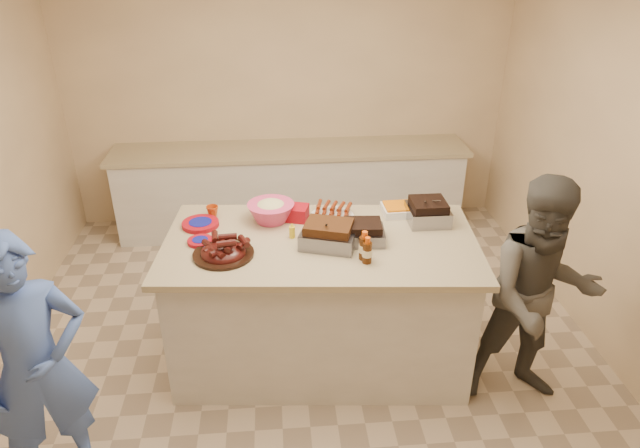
{
  "coord_description": "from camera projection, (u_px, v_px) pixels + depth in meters",
  "views": [
    {
      "loc": [
        -0.17,
        -3.27,
        2.89
      ],
      "look_at": [
        0.13,
        0.13,
        1.1
      ],
      "focal_mm": 32.0,
      "sensor_mm": 36.0,
      "label": 1
    }
  ],
  "objects": [
    {
      "name": "mustard_bottle",
      "position": [
        292.0,
        237.0,
        3.89
      ],
      "size": [
        0.04,
        0.04,
        0.11
      ],
      "primitive_type": "cylinder",
      "rotation": [
        0.0,
        0.0,
        -0.09
      ],
      "color": "yellow",
      "rests_on": "island"
    },
    {
      "name": "basket_stack",
      "position": [
        294.0,
        219.0,
        4.14
      ],
      "size": [
        0.24,
        0.2,
        0.1
      ],
      "primitive_type": "cube",
      "rotation": [
        0.0,
        0.0,
        -0.28
      ],
      "color": "maroon",
      "rests_on": "island"
    },
    {
      "name": "coleslaw_bowl",
      "position": [
        271.0,
        221.0,
        4.11
      ],
      "size": [
        0.37,
        0.37,
        0.23
      ],
      "primitive_type": null,
      "rotation": [
        0.0,
        0.0,
        -0.09
      ],
      "color": "#D13A6A",
      "rests_on": "island"
    },
    {
      "name": "island",
      "position": [
        321.0,
        356.0,
        4.32
      ],
      "size": [
        2.21,
        1.3,
        1.0
      ],
      "primitive_type": null,
      "rotation": [
        0.0,
        0.0,
        -0.09
      ],
      "color": "silver",
      "rests_on": "ground"
    },
    {
      "name": "rib_platter",
      "position": [
        224.0,
        255.0,
        3.68
      ],
      "size": [
        0.45,
        0.45,
        0.16
      ],
      "primitive_type": null,
      "rotation": [
        0.0,
        0.0,
        -0.14
      ],
      "color": "#45100D",
      "rests_on": "island"
    },
    {
      "name": "plate_stack_small",
      "position": [
        200.0,
        243.0,
        3.82
      ],
      "size": [
        0.19,
        0.19,
        0.02
      ],
      "primitive_type": "cylinder",
      "rotation": [
        0.0,
        0.0,
        -0.09
      ],
      "color": "maroon",
      "rests_on": "island"
    },
    {
      "name": "sauce_bowl",
      "position": [
        318.0,
        233.0,
        3.94
      ],
      "size": [
        0.13,
        0.05,
        0.13
      ],
      "primitive_type": "imported",
      "rotation": [
        0.0,
        0.0,
        -0.09
      ],
      "color": "silver",
      "rests_on": "island"
    },
    {
      "name": "guest_gray",
      "position": [
        519.0,
        391.0,
        3.99
      ],
      "size": [
        0.89,
        1.66,
        0.61
      ],
      "primitive_type": "imported",
      "rotation": [
        0.0,
        0.0,
        -0.07
      ],
      "color": "#54514B",
      "rests_on": "ground"
    },
    {
      "name": "bbq_bottle_a",
      "position": [
        367.0,
        262.0,
        3.6
      ],
      "size": [
        0.07,
        0.07,
        0.18
      ],
      "primitive_type": "cylinder",
      "rotation": [
        0.0,
        0.0,
        -0.09
      ],
      "color": "#3A1A06",
      "rests_on": "island"
    },
    {
      "name": "mac_cheese_dish",
      "position": [
        401.0,
        213.0,
        4.22
      ],
      "size": [
        0.29,
        0.22,
        0.08
      ],
      "primitive_type": "cube",
      "rotation": [
        0.0,
        0.0,
        0.03
      ],
      "color": "orange",
      "rests_on": "island"
    },
    {
      "name": "bbq_bottle_b",
      "position": [
        364.0,
        259.0,
        3.64
      ],
      "size": [
        0.07,
        0.07,
        0.2
      ],
      "primitive_type": "cylinder",
      "rotation": [
        0.0,
        0.0,
        -0.09
      ],
      "color": "#3A1A06",
      "rests_on": "island"
    },
    {
      "name": "roasting_pan",
      "position": [
        427.0,
        222.0,
        4.1
      ],
      "size": [
        0.28,
        0.28,
        0.11
      ],
      "primitive_type": "cube",
      "rotation": [
        0.0,
        0.0,
        0.0
      ],
      "color": "gray",
      "rests_on": "island"
    },
    {
      "name": "back_counter",
      "position": [
        291.0,
        189.0,
        5.97
      ],
      "size": [
        3.6,
        0.64,
        0.9
      ],
      "primitive_type": null,
      "color": "silver",
      "rests_on": "ground"
    },
    {
      "name": "sausage_plate",
      "position": [
        332.0,
        218.0,
        4.15
      ],
      "size": [
        0.41,
        0.41,
        0.05
      ],
      "primitive_type": "cylinder",
      "rotation": [
        0.0,
        0.0,
        -0.32
      ],
      "color": "silver",
      "rests_on": "island"
    },
    {
      "name": "plate_stack_large",
      "position": [
        201.0,
        226.0,
        4.04
      ],
      "size": [
        0.28,
        0.28,
        0.03
      ],
      "primitive_type": "cylinder",
      "rotation": [
        0.0,
        0.0,
        -0.09
      ],
      "color": "maroon",
      "rests_on": "island"
    },
    {
      "name": "brisket_tray",
      "position": [
        362.0,
        241.0,
        3.85
      ],
      "size": [
        0.3,
        0.26,
        0.09
      ],
      "primitive_type": "cube",
      "rotation": [
        0.0,
        0.0,
        -0.08
      ],
      "color": "black",
      "rests_on": "island"
    },
    {
      "name": "room",
      "position": [
        305.0,
        364.0,
        4.23
      ],
      "size": [
        4.5,
        5.0,
        2.7
      ],
      "primitive_type": null,
      "color": "beige",
      "rests_on": "ground"
    },
    {
      "name": "plastic_cup",
      "position": [
        213.0,
        216.0,
        4.17
      ],
      "size": [
        0.09,
        0.09,
        0.09
      ],
      "primitive_type": "imported",
      "rotation": [
        0.0,
        0.0,
        -0.09
      ],
      "color": "#AD3A0C",
      "rests_on": "island"
    },
    {
      "name": "pulled_pork_tray",
      "position": [
        329.0,
        245.0,
        3.8
      ],
      "size": [
        0.42,
        0.36,
        0.11
      ],
      "primitive_type": "cube",
      "rotation": [
        0.0,
        0.0,
        -0.31
      ],
      "color": "#47230F",
      "rests_on": "island"
    }
  ]
}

